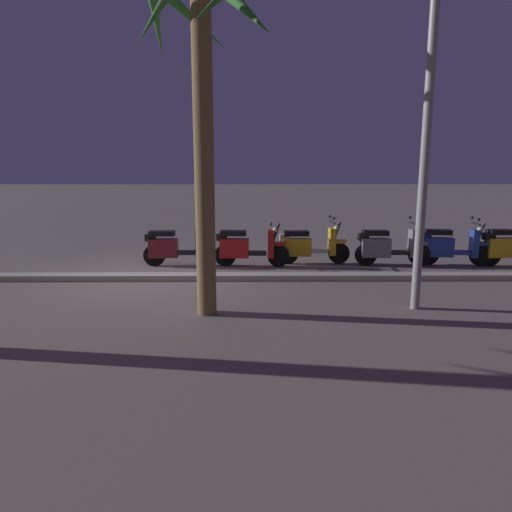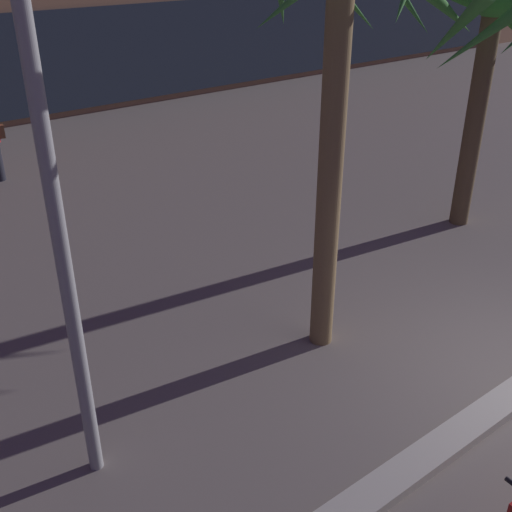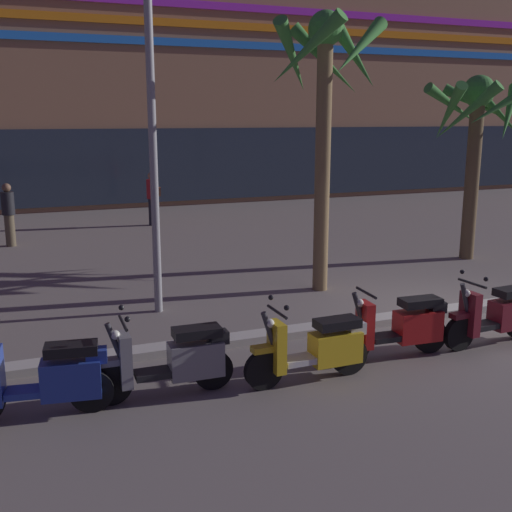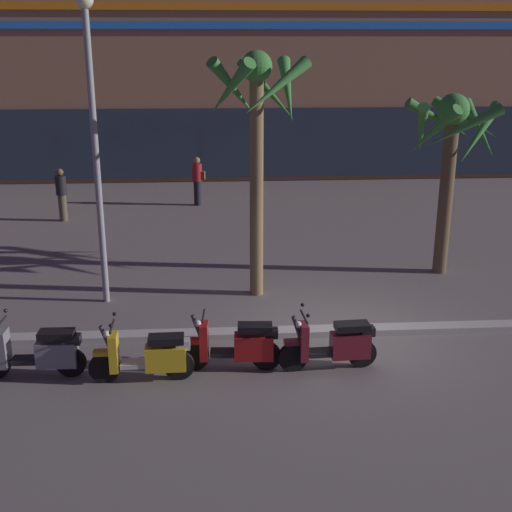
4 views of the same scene
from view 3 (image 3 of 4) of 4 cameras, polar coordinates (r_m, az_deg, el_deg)
The scene contains 13 objects.
ground_plane at distance 11.62m, azimuth 18.40°, elevation -5.18°, with size 200.00×200.00×0.00m, color slate.
curb_strip at distance 11.71m, azimuth 17.97°, elevation -4.70°, with size 60.00×0.36×0.12m, color #BCB7AD.
mall_facade_backdrop at distance 31.15m, azimuth -15.55°, elevation 17.59°, with size 54.86×14.13×12.71m.
scooter_blue_tail_end at distance 7.72m, azimuth -18.50°, elevation -10.62°, with size 1.73×0.61×1.17m.
scooter_grey_far_back at distance 7.92m, azimuth -7.50°, elevation -9.46°, with size 1.81×0.56×1.17m.
scooter_yellow_lead_nearest at distance 8.32m, azimuth 5.63°, elevation -8.41°, with size 1.78×0.56×1.17m.
scooter_red_mid_front at distance 9.30m, azimuth 13.23°, elevation -6.31°, with size 1.79×0.56×1.04m.
scooter_maroon_second_in_line at distance 10.29m, azimuth 21.33°, elevation -5.03°, with size 1.76×0.56×1.17m.
palm_tree_by_mall_entrance at distance 12.27m, azimuth 6.41°, elevation 15.33°, with size 2.27×2.25×5.36m.
palm_tree_mid_walkway at distance 15.93m, azimuth 19.63°, elevation 11.49°, with size 2.42×2.47×4.39m.
pedestrian_strolling_near_curb at distance 17.98m, azimuth -21.76°, elevation 3.67°, with size 0.34×0.34×1.70m.
pedestrian_by_palm_tree at distance 20.27m, azimuth -9.49°, elevation 5.35°, with size 0.46×0.34×1.71m.
street_lamp at distance 10.87m, azimuth -9.65°, elevation 15.33°, with size 0.36×0.36×6.48m.
Camera 3 is at (-7.23, -8.42, 3.43)m, focal length 43.58 mm.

